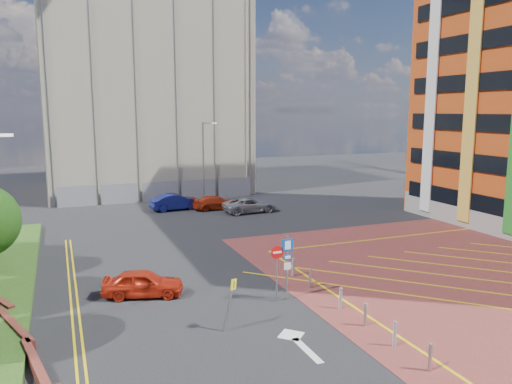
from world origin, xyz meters
TOP-DOWN VIEW (x-y plane):
  - ground at (0.00, 0.00)m, footprint 140.00×140.00m
  - forecourt at (14.00, 0.00)m, footprint 26.00×26.00m
  - retaining_wall at (-11.80, 2.00)m, footprint 6.06×20.33m
  - lamp_back at (4.08, 28.00)m, footprint 1.53×0.16m
  - sign_cluster at (0.30, 0.98)m, footprint 1.17×0.12m
  - warning_sign at (-3.16, -1.25)m, footprint 0.71×0.41m
  - bollard_row at (2.30, -1.67)m, footprint 0.14×11.14m
  - construction_building at (0.00, 40.00)m, footprint 21.20×19.20m
  - construction_fence at (1.00, 30.00)m, footprint 21.60×0.06m
  - car_red_left at (-5.92, 4.07)m, footprint 4.22×2.61m
  - car_blue_back at (0.40, 24.92)m, footprint 4.71×1.99m
  - car_red_back at (3.98, 23.83)m, footprint 4.40×1.88m
  - car_silver_back at (6.38, 21.35)m, footprint 4.96×2.48m

SIDE VIEW (x-z plane):
  - ground at x=0.00m, z-range 0.00..0.00m
  - forecourt at x=14.00m, z-range 0.00..0.02m
  - retaining_wall at x=-11.80m, z-range 0.00..0.40m
  - bollard_row at x=2.30m, z-range 0.02..0.92m
  - car_red_back at x=3.98m, z-range 0.00..1.27m
  - car_red_left at x=-5.92m, z-range 0.00..1.34m
  - car_silver_back at x=6.38m, z-range 0.00..1.35m
  - car_blue_back at x=0.40m, z-range 0.00..1.51m
  - construction_fence at x=1.00m, z-range 0.00..2.00m
  - warning_sign at x=-3.16m, z-range 0.30..2.55m
  - sign_cluster at x=0.30m, z-range 0.35..3.55m
  - lamp_back at x=4.08m, z-range 0.36..8.36m
  - construction_building at x=0.00m, z-range 0.00..22.00m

